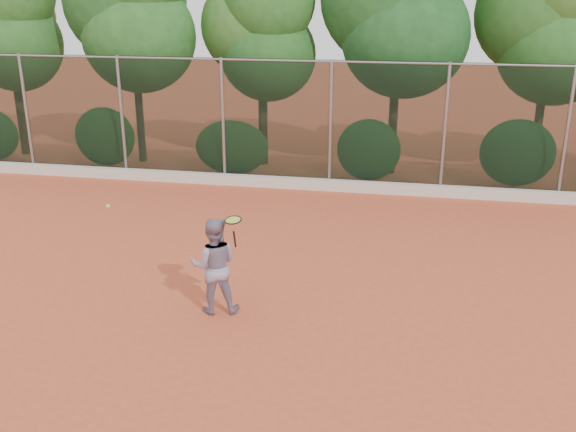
# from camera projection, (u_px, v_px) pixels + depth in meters

# --- Properties ---
(ground) EXTENTS (80.00, 80.00, 0.00)m
(ground) POSITION_uv_depth(u_px,v_px,m) (277.00, 301.00, 11.33)
(ground) COLOR #CD5130
(ground) RESTS_ON ground
(concrete_curb) EXTENTS (24.00, 0.20, 0.30)m
(concrete_curb) POSITION_uv_depth(u_px,v_px,m) (328.00, 185.00, 17.60)
(concrete_curb) COLOR beige
(concrete_curb) RESTS_ON ground
(tennis_player) EXTENTS (0.94, 0.81, 1.68)m
(tennis_player) POSITION_uv_depth(u_px,v_px,m) (214.00, 266.00, 10.72)
(tennis_player) COLOR gray
(tennis_player) RESTS_ON ground
(chainlink_fence) EXTENTS (24.09, 0.09, 3.50)m
(chainlink_fence) POSITION_uv_depth(u_px,v_px,m) (330.00, 122.00, 17.20)
(chainlink_fence) COLOR black
(chainlink_fence) RESTS_ON ground
(foliage_backdrop) EXTENTS (23.70, 3.63, 7.55)m
(foliage_backdrop) POSITION_uv_depth(u_px,v_px,m) (322.00, 20.00, 18.29)
(foliage_backdrop) COLOR #422A19
(foliage_backdrop) RESTS_ON ground
(tennis_racket) EXTENTS (0.36, 0.36, 0.53)m
(tennis_racket) POSITION_uv_depth(u_px,v_px,m) (233.00, 222.00, 10.29)
(tennis_racket) COLOR black
(tennis_racket) RESTS_ON ground
(tennis_ball_in_flight) EXTENTS (0.07, 0.07, 0.07)m
(tennis_ball_in_flight) POSITION_uv_depth(u_px,v_px,m) (108.00, 206.00, 10.32)
(tennis_ball_in_flight) COLOR #C9D931
(tennis_ball_in_flight) RESTS_ON ground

